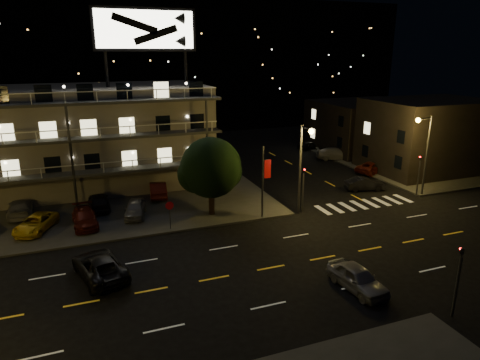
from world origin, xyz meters
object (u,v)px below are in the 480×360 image
object	(u,v)px
side_car_0	(365,184)
road_car_east	(357,278)
lot_car_2	(36,223)
lot_car_7	(20,208)
tree	(210,169)
road_car_west	(100,266)
lot_car_4	(135,208)

from	to	relation	value
side_car_0	road_car_east	world-z (taller)	road_car_east
lot_car_2	side_car_0	bearing A→B (deg)	23.86
lot_car_2	lot_car_7	world-z (taller)	lot_car_7
road_car_east	lot_car_2	bearing A→B (deg)	133.73
lot_car_2	lot_car_7	size ratio (longest dim) A/B	0.91
tree	road_car_west	world-z (taller)	tree
lot_car_7	side_car_0	bearing A→B (deg)	170.42
road_car_east	side_car_0	bearing A→B (deg)	46.77
side_car_0	tree	bearing A→B (deg)	107.98
lot_car_2	side_car_0	distance (m)	31.28
side_car_0	lot_car_7	bearing A→B (deg)	96.39
tree	road_car_east	size ratio (longest dim) A/B	1.58
tree	lot_car_4	bearing A→B (deg)	163.25
lot_car_7	road_car_east	size ratio (longest dim) A/B	1.13
tree	lot_car_4	distance (m)	7.42
road_car_east	road_car_west	bearing A→B (deg)	148.34
lot_car_2	lot_car_4	world-z (taller)	lot_car_4
lot_car_7	road_car_east	distance (m)	28.85
tree	road_car_west	size ratio (longest dim) A/B	1.28
lot_car_7	road_car_west	bearing A→B (deg)	111.78
tree	road_car_east	bearing A→B (deg)	-72.30
lot_car_4	side_car_0	distance (m)	23.42
side_car_0	road_car_east	size ratio (longest dim) A/B	0.95
tree	lot_car_2	size ratio (longest dim) A/B	1.54
lot_car_7	road_car_west	distance (m)	14.50
tree	lot_car_7	size ratio (longest dim) A/B	1.40
lot_car_2	tree	bearing A→B (deg)	18.54
side_car_0	road_car_west	world-z (taller)	road_car_west
lot_car_4	road_car_east	size ratio (longest dim) A/B	0.93
tree	road_car_east	distance (m)	15.96
lot_car_7	tree	bearing A→B (deg)	158.47
road_car_east	lot_car_4	bearing A→B (deg)	117.86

